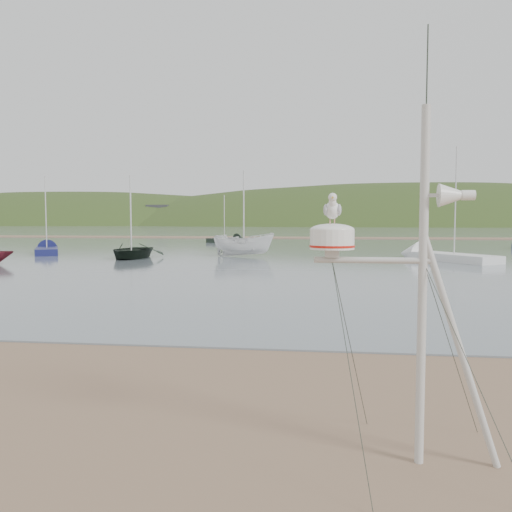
# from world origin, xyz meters

# --- Properties ---
(ground) EXTENTS (560.00, 560.00, 0.00)m
(ground) POSITION_xyz_m (0.00, 0.00, 0.00)
(ground) COLOR brown
(ground) RESTS_ON ground
(water) EXTENTS (560.00, 256.00, 0.04)m
(water) POSITION_xyz_m (0.00, 132.00, 0.02)
(water) COLOR slate
(water) RESTS_ON ground
(sandbar) EXTENTS (560.00, 7.00, 0.07)m
(sandbar) POSITION_xyz_m (0.00, 70.00, 0.07)
(sandbar) COLOR brown
(sandbar) RESTS_ON water
(hill_ridge) EXTENTS (620.00, 180.00, 80.00)m
(hill_ridge) POSITION_xyz_m (18.52, 235.00, -19.70)
(hill_ridge) COLOR #293C18
(hill_ridge) RESTS_ON ground
(far_cottages) EXTENTS (294.40, 6.30, 8.00)m
(far_cottages) POSITION_xyz_m (3.00, 196.00, 4.00)
(far_cottages) COLOR silver
(far_cottages) RESTS_ON ground
(mast_rig) EXTENTS (2.22, 2.37, 5.00)m
(mast_rig) POSITION_xyz_m (4.09, -1.14, 1.21)
(mast_rig) COLOR beige
(mast_rig) RESTS_ON ground
(boat_dark) EXTENTS (3.67, 1.07, 5.13)m
(boat_dark) POSITION_xyz_m (-10.60, 28.96, 2.61)
(boat_dark) COLOR black
(boat_dark) RESTS_ON water
(boat_white) EXTENTS (1.82, 1.77, 4.50)m
(boat_white) POSITION_xyz_m (-3.06, 31.87, 2.29)
(boat_white) COLOR silver
(boat_white) RESTS_ON water
(sailboat_dark_mid) EXTENTS (4.53, 5.82, 6.01)m
(sailboat_dark_mid) POSITION_xyz_m (-8.21, 56.47, 0.30)
(sailboat_dark_mid) COLOR black
(sailboat_dark_mid) RESTS_ON ground
(sailboat_white_near) EXTENTS (6.29, 7.99, 8.18)m
(sailboat_white_near) POSITION_xyz_m (9.94, 31.14, 0.30)
(sailboat_white_near) COLOR silver
(sailboat_white_near) RESTS_ON ground
(sailboat_blue_near) EXTENTS (4.55, 6.65, 6.64)m
(sailboat_blue_near) POSITION_xyz_m (-19.57, 33.87, 0.30)
(sailboat_blue_near) COLOR #15194C
(sailboat_blue_near) RESTS_ON ground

